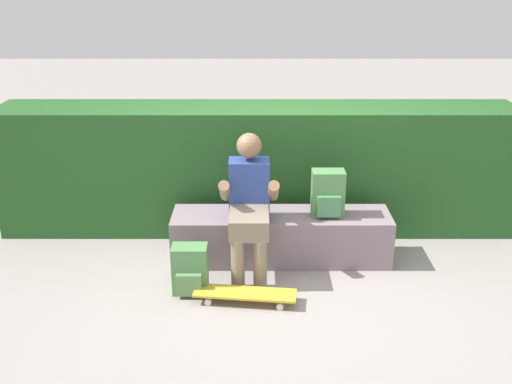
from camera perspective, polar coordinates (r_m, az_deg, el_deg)
ground_plane at (r=5.19m, az=2.53°, el=-8.23°), size 24.00×24.00×0.00m
bench_main at (r=5.46m, az=2.39°, el=-4.15°), size 1.91×0.48×0.43m
person_skater at (r=5.09m, az=-0.57°, el=-0.93°), size 0.49×0.62×1.18m
skateboard_near_person at (r=4.85m, az=-0.96°, el=-9.41°), size 0.82×0.29×0.09m
backpack_on_bench at (r=5.32m, az=6.75°, el=-0.19°), size 0.28×0.23×0.40m
backpack_on_ground at (r=4.96m, az=-6.08°, el=-7.22°), size 0.28×0.23×0.40m
hedge_row at (r=5.99m, az=0.21°, el=2.25°), size 4.91×0.66×1.21m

